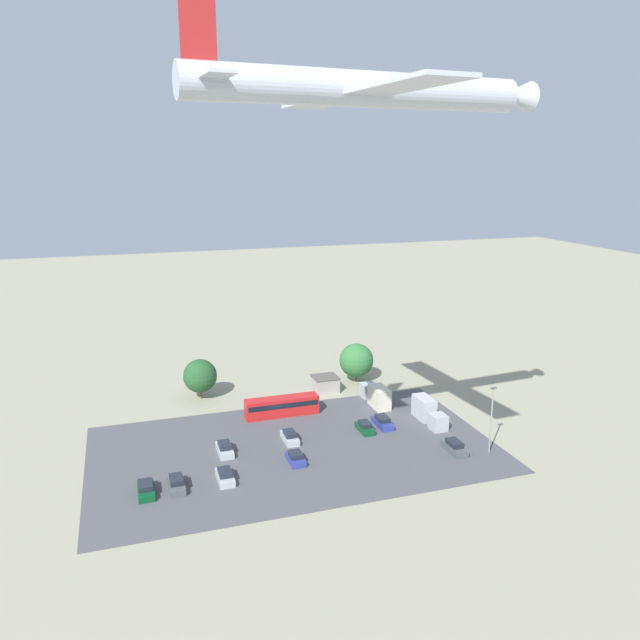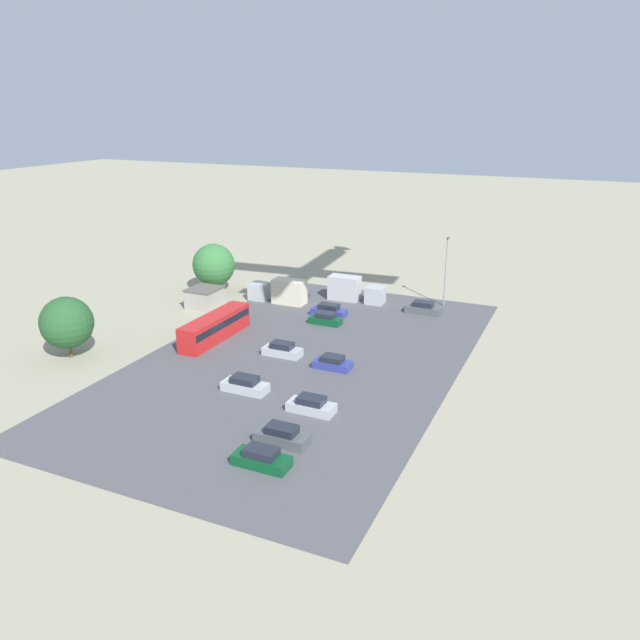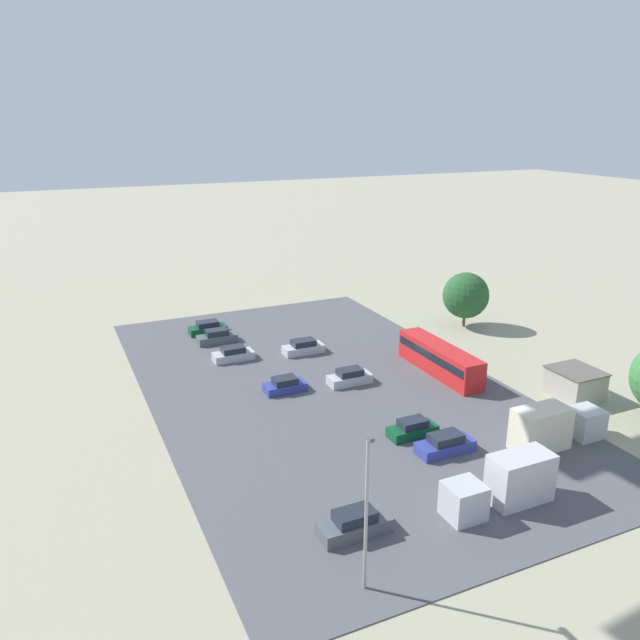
{
  "view_description": "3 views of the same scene",
  "coord_description": "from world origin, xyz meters",
  "px_view_note": "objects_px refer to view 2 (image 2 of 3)",
  "views": [
    {
      "loc": [
        21.89,
        90.85,
        39.84
      ],
      "look_at": [
        -0.22,
        23.0,
        21.79
      ],
      "focal_mm": 35.0,
      "sensor_mm": 36.0,
      "label": 1
    },
    {
      "loc": [
        57.83,
        39.83,
        26.99
      ],
      "look_at": [
        3.35,
        15.39,
        6.28
      ],
      "focal_mm": 35.0,
      "sensor_mm": 36.0,
      "label": 2
    },
    {
      "loc": [
        -51.2,
        35.71,
        25.59
      ],
      "look_at": [
        -1.55,
        13.15,
        7.76
      ],
      "focal_mm": 35.0,
      "sensor_mm": 36.0,
      "label": 3
    }
  ],
  "objects_px": {
    "parked_car_1": "(325,319)",
    "parked_truck_0": "(353,290)",
    "parked_car_8": "(329,311)",
    "parked_car_5": "(245,385)",
    "bus": "(215,326)",
    "parked_car_2": "(262,458)",
    "parked_car_4": "(311,405)",
    "parked_car_6": "(333,363)",
    "parked_car_7": "(282,436)",
    "parked_truck_1": "(281,292)",
    "shed_building": "(205,298)",
    "parked_car_3": "(282,350)",
    "parked_car_0": "(423,308)"
  },
  "relations": [
    {
      "from": "parked_car_7",
      "to": "parked_truck_0",
      "type": "relative_size",
      "value": 0.56
    },
    {
      "from": "parked_car_3",
      "to": "parked_car_8",
      "type": "bearing_deg",
      "value": -176.95
    },
    {
      "from": "parked_car_7",
      "to": "parked_truck_1",
      "type": "height_order",
      "value": "parked_truck_1"
    },
    {
      "from": "shed_building",
      "to": "parked_truck_1",
      "type": "xyz_separation_m",
      "value": [
        -6.21,
        8.74,
        0.27
      ]
    },
    {
      "from": "parked_car_2",
      "to": "parked_truck_1",
      "type": "distance_m",
      "value": 42.87
    },
    {
      "from": "parked_car_7",
      "to": "parked_car_8",
      "type": "height_order",
      "value": "parked_car_7"
    },
    {
      "from": "parked_car_7",
      "to": "parked_car_8",
      "type": "bearing_deg",
      "value": -163.31
    },
    {
      "from": "shed_building",
      "to": "parked_car_8",
      "type": "relative_size",
      "value": 0.96
    },
    {
      "from": "shed_building",
      "to": "bus",
      "type": "height_order",
      "value": "bus"
    },
    {
      "from": "parked_car_8",
      "to": "parked_truck_1",
      "type": "distance_m",
      "value": 9.09
    },
    {
      "from": "parked_car_0",
      "to": "parked_truck_1",
      "type": "height_order",
      "value": "parked_truck_1"
    },
    {
      "from": "parked_car_1",
      "to": "parked_car_6",
      "type": "xyz_separation_m",
      "value": [
        12.81,
        6.46,
        -0.04
      ]
    },
    {
      "from": "parked_car_4",
      "to": "parked_car_6",
      "type": "bearing_deg",
      "value": -167.92
    },
    {
      "from": "bus",
      "to": "parked_truck_0",
      "type": "distance_m",
      "value": 23.35
    },
    {
      "from": "shed_building",
      "to": "parked_truck_0",
      "type": "height_order",
      "value": "parked_truck_0"
    },
    {
      "from": "parked_car_2",
      "to": "parked_car_8",
      "type": "xyz_separation_m",
      "value": [
        -36.06,
        -9.83,
        0.02
      ]
    },
    {
      "from": "parked_car_5",
      "to": "parked_truck_0",
      "type": "bearing_deg",
      "value": -177.87
    },
    {
      "from": "parked_car_2",
      "to": "parked_truck_0",
      "type": "height_order",
      "value": "parked_truck_0"
    },
    {
      "from": "shed_building",
      "to": "parked_truck_0",
      "type": "bearing_deg",
      "value": 121.92
    },
    {
      "from": "parked_car_5",
      "to": "parked_car_4",
      "type": "bearing_deg",
      "value": 80.67
    },
    {
      "from": "parked_car_1",
      "to": "parked_truck_0",
      "type": "distance_m",
      "value": 10.93
    },
    {
      "from": "parked_car_8",
      "to": "parked_car_5",
      "type": "bearing_deg",
      "value": -176.06
    },
    {
      "from": "bus",
      "to": "parked_car_2",
      "type": "xyz_separation_m",
      "value": [
        22.27,
        18.81,
        -0.98
      ]
    },
    {
      "from": "parked_car_1",
      "to": "parked_car_4",
      "type": "distance_m",
      "value": 24.43
    },
    {
      "from": "parked_car_0",
      "to": "parked_truck_1",
      "type": "xyz_separation_m",
      "value": [
        3.51,
        -19.98,
        0.9
      ]
    },
    {
      "from": "bus",
      "to": "parked_car_7",
      "type": "height_order",
      "value": "bus"
    },
    {
      "from": "parked_car_4",
      "to": "parked_car_3",
      "type": "bearing_deg",
      "value": -141.64
    },
    {
      "from": "parked_car_8",
      "to": "bus",
      "type": "bearing_deg",
      "value": 146.92
    },
    {
      "from": "parked_car_6",
      "to": "parked_truck_0",
      "type": "relative_size",
      "value": 0.5
    },
    {
      "from": "shed_building",
      "to": "parked_car_4",
      "type": "bearing_deg",
      "value": 50.04
    },
    {
      "from": "shed_building",
      "to": "parked_car_4",
      "type": "distance_m",
      "value": 35.17
    },
    {
      "from": "shed_building",
      "to": "parked_car_3",
      "type": "distance_m",
      "value": 21.57
    },
    {
      "from": "parked_truck_1",
      "to": "parked_car_6",
      "type": "bearing_deg",
      "value": -139.41
    },
    {
      "from": "parked_car_0",
      "to": "parked_car_5",
      "type": "distance_m",
      "value": 32.47
    },
    {
      "from": "parked_car_0",
      "to": "parked_truck_0",
      "type": "bearing_deg",
      "value": 82.44
    },
    {
      "from": "parked_car_7",
      "to": "parked_truck_1",
      "type": "bearing_deg",
      "value": -152.28
    },
    {
      "from": "bus",
      "to": "parked_car_6",
      "type": "relative_size",
      "value": 2.95
    },
    {
      "from": "parked_car_2",
      "to": "parked_truck_0",
      "type": "bearing_deg",
      "value": 12.07
    },
    {
      "from": "parked_car_5",
      "to": "bus",
      "type": "bearing_deg",
      "value": -136.1
    },
    {
      "from": "parked_car_1",
      "to": "parked_car_3",
      "type": "height_order",
      "value": "parked_car_3"
    },
    {
      "from": "bus",
      "to": "parked_truck_1",
      "type": "xyz_separation_m",
      "value": [
        -16.39,
        0.32,
        -0.04
      ]
    },
    {
      "from": "parked_car_1",
      "to": "parked_truck_0",
      "type": "height_order",
      "value": "parked_truck_0"
    },
    {
      "from": "bus",
      "to": "parked_car_4",
      "type": "relative_size",
      "value": 2.7
    },
    {
      "from": "bus",
      "to": "parked_car_2",
      "type": "height_order",
      "value": "bus"
    },
    {
      "from": "parked_car_3",
      "to": "parked_truck_0",
      "type": "relative_size",
      "value": 0.54
    },
    {
      "from": "bus",
      "to": "parked_car_2",
      "type": "distance_m",
      "value": 29.17
    },
    {
      "from": "shed_building",
      "to": "parked_car_0",
      "type": "height_order",
      "value": "shed_building"
    },
    {
      "from": "parked_car_0",
      "to": "parked_car_2",
      "type": "height_order",
      "value": "parked_car_0"
    },
    {
      "from": "parked_car_6",
      "to": "shed_building",
      "type": "bearing_deg",
      "value": 63.2
    },
    {
      "from": "parked_car_0",
      "to": "parked_car_2",
      "type": "relative_size",
      "value": 1.02
    }
  ]
}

